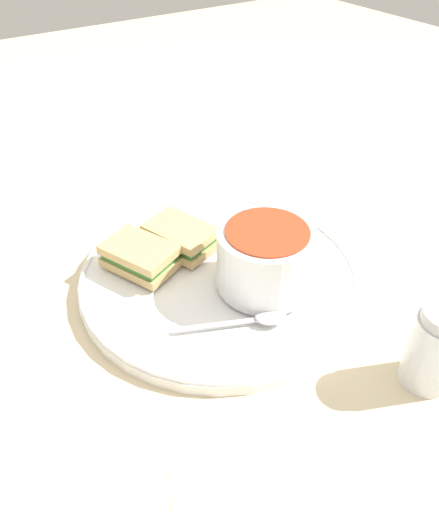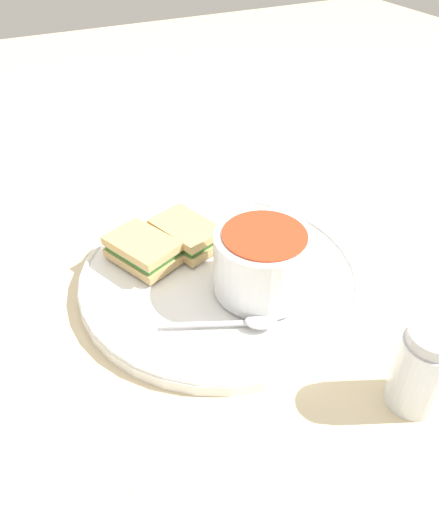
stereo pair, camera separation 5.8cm
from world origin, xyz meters
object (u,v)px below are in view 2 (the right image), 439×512
object	(u,v)px
sandwich_half_far	(143,250)
salt_shaker	(422,369)
soup_bowl	(263,261)
sandwich_half_near	(186,234)
spoon	(252,321)

from	to	relation	value
sandwich_half_far	salt_shaker	world-z (taller)	salt_shaker
soup_bowl	sandwich_half_near	world-z (taller)	soup_bowl
soup_bowl	sandwich_half_far	distance (m)	0.15
soup_bowl	sandwich_half_far	bearing A→B (deg)	-135.72
sandwich_half_near	spoon	bearing A→B (deg)	2.60
spoon	sandwich_half_far	bearing A→B (deg)	137.09
sandwich_half_near	sandwich_half_far	world-z (taller)	same
soup_bowl	sandwich_half_near	size ratio (longest dim) A/B	1.12
soup_bowl	spoon	bearing A→B (deg)	-38.74
spoon	salt_shaker	xyz separation A→B (m)	(0.14, 0.10, 0.02)
soup_bowl	salt_shaker	size ratio (longest dim) A/B	1.19
salt_shaker	sandwich_half_near	bearing A→B (deg)	-160.93
soup_bowl	sandwich_half_near	xyz separation A→B (m)	(-0.11, -0.04, -0.02)
sandwich_half_far	salt_shaker	size ratio (longest dim) A/B	1.08
soup_bowl	salt_shaker	distance (m)	0.19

